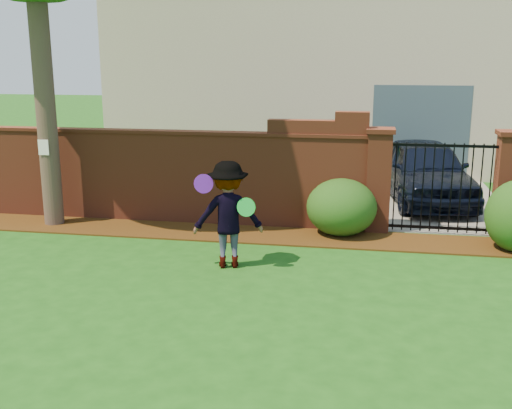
% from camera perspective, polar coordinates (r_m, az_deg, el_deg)
% --- Properties ---
extents(ground, '(80.00, 80.00, 0.01)m').
position_cam_1_polar(ground, '(7.93, -6.43, -9.61)').
color(ground, '#1A4F13').
rests_on(ground, ground).
extents(mulch_bed, '(11.10, 1.08, 0.03)m').
position_cam_1_polar(mulch_bed, '(11.20, -6.28, -2.49)').
color(mulch_bed, '#371F0A').
rests_on(mulch_bed, ground).
extents(brick_wall, '(8.70, 0.31, 2.16)m').
position_cam_1_polar(brick_wall, '(11.93, -10.40, 2.87)').
color(brick_wall, brown).
rests_on(brick_wall, ground).
extents(pillar_left, '(0.50, 0.50, 1.88)m').
position_cam_1_polar(pillar_left, '(11.18, 11.31, 2.26)').
color(pillar_left, brown).
rests_on(pillar_left, ground).
extents(pillar_right, '(0.50, 0.50, 1.88)m').
position_cam_1_polar(pillar_right, '(11.45, 22.38, 1.75)').
color(pillar_right, brown).
rests_on(pillar_right, ground).
extents(iron_gate, '(1.78, 0.03, 1.60)m').
position_cam_1_polar(iron_gate, '(11.28, 16.87, 1.50)').
color(iron_gate, black).
rests_on(iron_gate, ground).
extents(driveway, '(3.20, 8.00, 0.01)m').
position_cam_1_polar(driveway, '(15.35, 15.02, 1.51)').
color(driveway, gray).
rests_on(driveway, ground).
extents(house, '(12.40, 6.40, 6.30)m').
position_cam_1_polar(house, '(19.00, 6.92, 13.72)').
color(house, beige).
rests_on(house, ground).
extents(car, '(2.22, 4.19, 1.36)m').
position_cam_1_polar(car, '(13.63, 15.67, 2.86)').
color(car, black).
rests_on(car, ground).
extents(paper_notice, '(0.20, 0.01, 0.28)m').
position_cam_1_polar(paper_notice, '(11.80, -19.15, 5.04)').
color(paper_notice, white).
rests_on(paper_notice, tree).
extents(shrub_left, '(1.24, 1.24, 1.02)m').
position_cam_1_polar(shrub_left, '(10.94, 7.95, -0.25)').
color(shrub_left, '#154514').
rests_on(shrub_left, ground).
extents(man, '(1.16, 0.85, 1.62)m').
position_cam_1_polar(man, '(9.14, -2.63, -0.99)').
color(man, gray).
rests_on(man, ground).
extents(frisbee_purple, '(0.29, 0.20, 0.28)m').
position_cam_1_polar(frisbee_purple, '(8.88, -4.89, 1.93)').
color(frisbee_purple, purple).
rests_on(frisbee_purple, man).
extents(frisbee_green, '(0.28, 0.09, 0.28)m').
position_cam_1_polar(frisbee_green, '(8.89, -0.91, -0.25)').
color(frisbee_green, green).
rests_on(frisbee_green, man).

